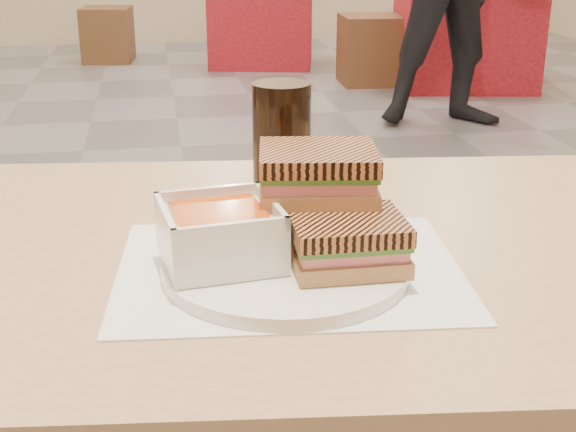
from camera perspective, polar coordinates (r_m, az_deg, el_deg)
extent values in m
cube|color=tan|center=(0.94, -4.80, -2.96)|extent=(1.27, 0.83, 0.03)
cylinder|color=tan|center=(1.48, 18.19, -11.02)|extent=(0.06, 0.06, 0.72)
cube|color=white|center=(0.87, 0.08, -3.87)|extent=(0.40, 0.33, 0.00)
cylinder|color=white|center=(0.86, -0.18, -3.70)|extent=(0.27, 0.27, 0.01)
cube|color=white|center=(0.85, -4.94, -1.64)|extent=(0.14, 0.14, 0.05)
cube|color=#D44A0F|center=(0.84, -5.00, 0.16)|extent=(0.11, 0.11, 0.01)
cube|color=white|center=(0.85, -1.20, 0.81)|extent=(0.02, 0.12, 0.01)
cube|color=white|center=(0.83, -8.90, 0.00)|extent=(0.02, 0.12, 0.01)
cube|color=white|center=(0.89, -5.80, 1.64)|extent=(0.12, 0.02, 0.01)
cube|color=white|center=(0.78, -4.10, -0.98)|extent=(0.12, 0.02, 0.01)
cube|color=#B7864C|center=(0.84, 4.26, -2.99)|extent=(0.12, 0.10, 0.02)
cube|color=#CE6F73|center=(0.83, 4.29, -2.06)|extent=(0.11, 0.09, 0.01)
cube|color=#386B23|center=(0.83, 4.30, -1.49)|extent=(0.12, 0.10, 0.01)
cube|color=#A05B30|center=(0.83, 4.33, -0.73)|extent=(0.12, 0.10, 0.02)
cube|color=#B7864C|center=(0.89, 2.17, 1.86)|extent=(0.14, 0.13, 0.02)
cube|color=#CE6F73|center=(0.88, 2.18, 2.86)|extent=(0.13, 0.12, 0.01)
cube|color=#386B23|center=(0.88, 2.19, 3.46)|extent=(0.14, 0.12, 0.01)
cube|color=#A05B30|center=(0.88, 2.20, 4.27)|extent=(0.14, 0.13, 0.02)
cylinder|color=black|center=(1.05, -0.46, 5.16)|extent=(0.08, 0.08, 0.16)
cube|color=red|center=(5.83, 12.65, 13.18)|extent=(1.05, 1.05, 0.80)
cube|color=red|center=(6.55, -1.89, 13.98)|extent=(0.94, 0.94, 0.70)
cube|color=brown|center=(5.77, 6.03, 11.88)|extent=(0.44, 0.44, 0.48)
cube|color=brown|center=(6.14, 14.57, 11.55)|extent=(0.39, 0.39, 0.41)
cube|color=brown|center=(6.83, -12.91, 12.67)|extent=(0.44, 0.44, 0.44)
cube|color=brown|center=(7.26, -0.75, 13.61)|extent=(0.39, 0.39, 0.43)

